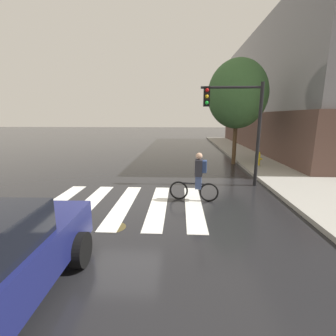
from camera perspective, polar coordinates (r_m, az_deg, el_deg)
ground_plane at (r=8.05m, az=-11.04°, el=-8.73°), size 120.00×120.00×0.00m
crosswalk_stripes at (r=8.04m, az=-10.75°, el=-8.70°), size 5.20×3.89×0.01m
manhole_cover at (r=6.56m, az=-13.04°, el=-13.84°), size 0.64×0.64×0.01m
cyclist at (r=8.07m, az=7.22°, el=-2.25°), size 1.70×0.39×1.69m
traffic_light_near at (r=10.07m, az=16.93°, el=11.81°), size 2.47×0.28×4.20m
fire_hydrant at (r=14.37m, az=21.10°, el=2.16°), size 0.33×0.22×0.78m
street_tree_near at (r=14.92m, az=16.54°, el=16.80°), size 3.46×3.46×6.15m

